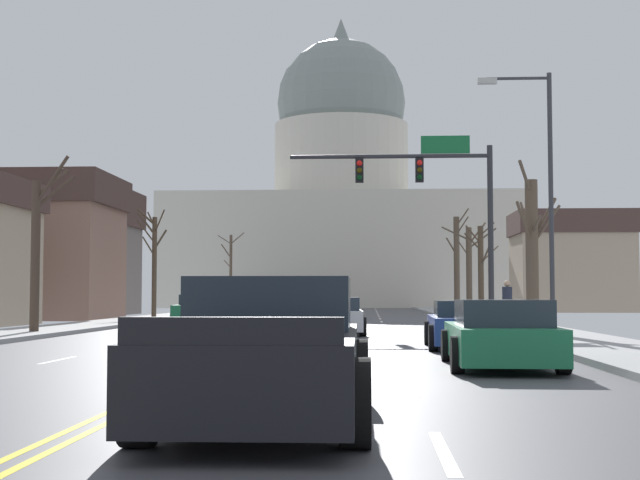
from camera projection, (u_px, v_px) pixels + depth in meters
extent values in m
cube|color=#48484D|center=(249.00, 352.00, 21.55)|extent=(14.00, 180.00, 0.06)
cube|color=yellow|center=(244.00, 350.00, 21.56)|extent=(0.10, 176.40, 0.00)
cube|color=yellow|center=(254.00, 350.00, 21.55)|extent=(0.10, 176.40, 0.00)
cube|color=silver|center=(443.00, 452.00, 7.71)|extent=(0.12, 2.20, 0.00)
cube|color=silver|center=(413.00, 388.00, 12.89)|extent=(0.12, 2.20, 0.00)
cube|color=silver|center=(400.00, 361.00, 18.08)|extent=(0.12, 2.20, 0.00)
cube|color=silver|center=(393.00, 346.00, 23.26)|extent=(0.12, 2.20, 0.00)
cube|color=silver|center=(389.00, 337.00, 28.44)|extent=(0.12, 2.20, 0.00)
cube|color=silver|center=(386.00, 330.00, 33.63)|extent=(0.12, 2.20, 0.00)
cube|color=silver|center=(383.00, 325.00, 38.81)|extent=(0.12, 2.20, 0.00)
cube|color=silver|center=(381.00, 322.00, 43.99)|extent=(0.12, 2.20, 0.00)
cube|color=silver|center=(380.00, 319.00, 49.18)|extent=(0.12, 2.20, 0.00)
cube|color=silver|center=(379.00, 316.00, 54.36)|extent=(0.12, 2.20, 0.00)
cube|color=silver|center=(378.00, 314.00, 59.54)|extent=(0.12, 2.20, 0.00)
cube|color=silver|center=(377.00, 313.00, 64.73)|extent=(0.12, 2.20, 0.00)
cube|color=silver|center=(377.00, 311.00, 69.91)|extent=(0.12, 2.20, 0.00)
cube|color=silver|center=(376.00, 310.00, 75.09)|extent=(0.12, 2.20, 0.00)
cube|color=silver|center=(376.00, 309.00, 80.28)|extent=(0.12, 2.20, 0.00)
cube|color=silver|center=(375.00, 308.00, 85.46)|extent=(0.12, 2.20, 0.00)
cube|color=silver|center=(59.00, 360.00, 18.45)|extent=(0.12, 2.20, 0.00)
cube|color=silver|center=(126.00, 345.00, 23.64)|extent=(0.12, 2.20, 0.00)
cube|color=silver|center=(170.00, 336.00, 28.82)|extent=(0.12, 2.20, 0.00)
cube|color=silver|center=(200.00, 330.00, 34.00)|extent=(0.12, 2.20, 0.00)
cube|color=silver|center=(222.00, 325.00, 39.19)|extent=(0.12, 2.20, 0.00)
cube|color=silver|center=(239.00, 321.00, 44.37)|extent=(0.12, 2.20, 0.00)
cube|color=silver|center=(253.00, 319.00, 49.55)|extent=(0.12, 2.20, 0.00)
cube|color=silver|center=(264.00, 316.00, 54.73)|extent=(0.12, 2.20, 0.00)
cube|color=silver|center=(273.00, 314.00, 59.92)|extent=(0.12, 2.20, 0.00)
cube|color=silver|center=(281.00, 313.00, 65.10)|extent=(0.12, 2.20, 0.00)
cube|color=silver|center=(287.00, 311.00, 70.28)|extent=(0.12, 2.20, 0.00)
cube|color=silver|center=(293.00, 310.00, 75.47)|extent=(0.12, 2.20, 0.00)
cube|color=silver|center=(297.00, 309.00, 80.65)|extent=(0.12, 2.20, 0.00)
cube|color=silver|center=(302.00, 308.00, 85.83)|extent=(0.12, 2.20, 0.00)
cube|color=#9B9B9B|center=(609.00, 349.00, 21.10)|extent=(3.00, 180.00, 0.14)
cylinder|color=#28282D|center=(491.00, 235.00, 34.79)|extent=(0.22, 0.22, 6.99)
cylinder|color=#28282D|center=(389.00, 156.00, 35.18)|extent=(7.80, 0.16, 0.16)
cube|color=black|center=(419.00, 170.00, 35.08)|extent=(0.32, 0.28, 0.92)
sphere|color=red|center=(420.00, 163.00, 34.94)|extent=(0.22, 0.22, 0.22)
sphere|color=#332B05|center=(420.00, 170.00, 34.92)|extent=(0.22, 0.22, 0.22)
sphere|color=black|center=(420.00, 177.00, 34.91)|extent=(0.22, 0.22, 0.22)
cube|color=black|center=(359.00, 171.00, 35.21)|extent=(0.32, 0.28, 0.92)
sphere|color=red|center=(359.00, 163.00, 35.07)|extent=(0.22, 0.22, 0.22)
sphere|color=#332B05|center=(359.00, 170.00, 35.05)|extent=(0.22, 0.22, 0.22)
sphere|color=black|center=(359.00, 177.00, 35.03)|extent=(0.22, 0.22, 0.22)
cube|color=#146033|center=(445.00, 145.00, 35.11)|extent=(1.90, 0.06, 0.70)
cylinder|color=#333338|center=(551.00, 203.00, 26.23)|extent=(0.14, 0.14, 7.72)
cylinder|color=#333338|center=(518.00, 78.00, 26.50)|extent=(1.81, 0.09, 0.09)
cube|color=#B2B2AD|center=(487.00, 81.00, 26.55)|extent=(0.56, 0.24, 0.16)
cube|color=beige|center=(341.00, 253.00, 95.68)|extent=(35.72, 20.08, 11.36)
cylinder|color=beige|center=(341.00, 163.00, 96.27)|extent=(14.26, 14.26, 8.09)
sphere|color=gray|center=(341.00, 103.00, 96.65)|extent=(13.74, 13.74, 13.74)
cone|color=gray|center=(341.00, 29.00, 97.14)|extent=(1.80, 1.80, 2.40)
cube|color=silver|center=(336.00, 320.00, 30.12)|extent=(1.83, 4.36, 0.65)
cube|color=#232D38|center=(336.00, 304.00, 29.86)|extent=(1.56, 2.06, 0.43)
cylinder|color=black|center=(312.00, 324.00, 31.46)|extent=(0.24, 0.65, 0.64)
cylinder|color=black|center=(361.00, 324.00, 31.42)|extent=(0.24, 0.65, 0.64)
cylinder|color=black|center=(310.00, 326.00, 28.80)|extent=(0.24, 0.65, 0.64)
cylinder|color=black|center=(363.00, 326.00, 28.75)|extent=(0.24, 0.65, 0.64)
cube|color=navy|center=(467.00, 329.00, 22.50)|extent=(1.90, 4.36, 0.63)
cube|color=#232D38|center=(468.00, 309.00, 22.23)|extent=(1.62, 1.89, 0.39)
cylinder|color=black|center=(429.00, 333.00, 23.89)|extent=(0.24, 0.65, 0.64)
cylinder|color=black|center=(497.00, 333.00, 23.75)|extent=(0.24, 0.65, 0.64)
cylinder|color=black|center=(433.00, 338.00, 21.23)|extent=(0.24, 0.65, 0.64)
cylinder|color=black|center=(510.00, 338.00, 21.09)|extent=(0.24, 0.65, 0.64)
cube|color=#1E7247|center=(500.00, 342.00, 16.64)|extent=(1.89, 4.62, 0.62)
cube|color=#232D38|center=(502.00, 313.00, 16.29)|extent=(1.61, 2.28, 0.47)
cylinder|color=black|center=(447.00, 345.00, 18.11)|extent=(0.24, 0.65, 0.64)
cylinder|color=black|center=(536.00, 346.00, 17.97)|extent=(0.24, 0.65, 0.64)
cylinder|color=black|center=(457.00, 355.00, 15.29)|extent=(0.24, 0.65, 0.64)
cylinder|color=black|center=(563.00, 355.00, 15.15)|extent=(0.24, 0.65, 0.64)
cube|color=black|center=(265.00, 367.00, 9.50)|extent=(1.96, 5.22, 0.74)
cube|color=#1E2833|center=(272.00, 303.00, 10.27)|extent=(1.78, 1.78, 0.59)
cube|color=black|center=(231.00, 331.00, 6.99)|extent=(1.76, 0.11, 0.22)
cylinder|color=black|center=(202.00, 371.00, 11.09)|extent=(0.29, 0.80, 0.80)
cylinder|color=black|center=(357.00, 372.00, 11.00)|extent=(0.29, 0.80, 0.80)
cylinder|color=black|center=(139.00, 402.00, 7.97)|extent=(0.29, 0.80, 0.80)
cylinder|color=black|center=(355.00, 403.00, 7.89)|extent=(0.29, 0.80, 0.80)
cube|color=#1E7247|center=(198.00, 312.00, 42.40)|extent=(1.99, 4.37, 0.69)
cube|color=#232D38|center=(199.00, 300.00, 42.70)|extent=(1.69, 2.00, 0.48)
cylinder|color=black|center=(214.00, 317.00, 41.03)|extent=(0.24, 0.65, 0.64)
cylinder|color=black|center=(174.00, 317.00, 41.07)|extent=(0.24, 0.65, 0.64)
cylinder|color=black|center=(222.00, 315.00, 43.70)|extent=(0.24, 0.65, 0.64)
cylinder|color=black|center=(184.00, 315.00, 43.74)|extent=(0.24, 0.65, 0.64)
cube|color=#9EA3A8|center=(288.00, 309.00, 53.28)|extent=(1.87, 4.43, 0.57)
cube|color=#232D38|center=(288.00, 301.00, 53.53)|extent=(1.65, 1.89, 0.40)
cylinder|color=black|center=(302.00, 312.00, 51.86)|extent=(0.22, 0.64, 0.64)
cylinder|color=black|center=(270.00, 312.00, 51.95)|extent=(0.22, 0.64, 0.64)
cylinder|color=black|center=(305.00, 311.00, 54.59)|extent=(0.22, 0.64, 0.64)
cylinder|color=black|center=(275.00, 311.00, 54.69)|extent=(0.22, 0.64, 0.64)
cube|color=slate|center=(44.00, 271.00, 59.13)|extent=(11.34, 6.74, 5.80)
cube|color=#47332D|center=(45.00, 209.00, 59.37)|extent=(11.80, 7.01, 2.36)
cube|color=tan|center=(571.00, 273.00, 68.22)|extent=(8.34, 6.46, 5.84)
cube|color=#47332D|center=(570.00, 224.00, 68.45)|extent=(8.67, 6.71, 1.74)
cylinder|color=brown|center=(532.00, 256.00, 28.31)|extent=(0.40, 0.40, 4.82)
cylinder|color=brown|center=(536.00, 225.00, 27.90)|extent=(0.20, 0.97, 0.55)
cylinder|color=brown|center=(524.00, 224.00, 27.98)|extent=(0.70, 0.91, 1.36)
cylinder|color=brown|center=(546.00, 226.00, 28.36)|extent=(0.97, 0.13, 1.33)
cylinder|color=brown|center=(527.00, 220.00, 28.69)|extent=(0.27, 0.69, 1.00)
cylinder|color=brown|center=(526.00, 178.00, 28.04)|extent=(0.62, 0.97, 1.04)
cylinder|color=brown|center=(526.00, 224.00, 28.96)|extent=(0.21, 1.24, 1.56)
cylinder|color=brown|center=(544.00, 220.00, 28.56)|extent=(0.97, 0.55, 1.46)
cylinder|color=brown|center=(231.00, 272.00, 76.12)|extent=(0.24, 0.24, 6.23)
cylinder|color=brown|center=(227.00, 264.00, 76.47)|extent=(0.75, 0.69, 0.69)
cylinder|color=brown|center=(226.00, 251.00, 76.29)|extent=(0.93, 0.20, 1.24)
cylinder|color=brown|center=(224.00, 240.00, 75.86)|extent=(1.04, 0.96, 0.71)
cylinder|color=brown|center=(231.00, 249.00, 75.90)|extent=(0.26, 0.76, 1.16)
cylinder|color=brown|center=(237.00, 238.00, 76.59)|extent=(1.10, 0.77, 1.03)
cylinder|color=brown|center=(457.00, 264.00, 60.49)|extent=(0.40, 0.40, 6.43)
cylinder|color=brown|center=(462.00, 226.00, 59.96)|extent=(0.75, 1.42, 1.17)
cylinder|color=brown|center=(456.00, 254.00, 60.94)|extent=(0.11, 0.88, 0.79)
cylinder|color=brown|center=(452.00, 246.00, 61.22)|extent=(0.68, 1.40, 1.29)
cylinder|color=brown|center=(462.00, 217.00, 60.34)|extent=(0.87, 0.77, 1.20)
cylinder|color=#423328|center=(35.00, 256.00, 29.44)|extent=(0.30, 0.30, 4.95)
cylinder|color=#423328|center=(52.00, 183.00, 30.31)|extent=(0.62, 1.56, 1.12)
cylinder|color=#423328|center=(55.00, 192.00, 30.01)|extent=(1.06, 1.07, 1.22)
cylinder|color=#423328|center=(52.00, 180.00, 29.45)|extent=(1.22, 0.35, 1.58)
cylinder|color=#423328|center=(36.00, 226.00, 29.96)|extent=(0.43, 0.95, 0.73)
cylinder|color=#423328|center=(50.00, 185.00, 29.49)|extent=(0.97, 0.21, 1.09)
cylinder|color=#4C3D2D|center=(481.00, 272.00, 43.39)|extent=(0.28, 0.28, 4.51)
cylinder|color=#4C3D2D|center=(473.00, 242.00, 43.17)|extent=(0.91, 0.75, 0.83)
cylinder|color=#4C3D2D|center=(487.00, 252.00, 43.02)|extent=(0.58, 0.92, 1.47)
cylinder|color=#4C3D2D|center=(490.00, 254.00, 44.09)|extent=(1.10, 1.42, 0.93)
cylinder|color=#4C3D2D|center=(487.00, 229.00, 43.02)|extent=(0.59, 1.01, 0.59)
cylinder|color=#4C3D2D|center=(473.00, 234.00, 43.48)|extent=(0.78, 0.16, 0.92)
cylinder|color=#4C3D2D|center=(154.00, 267.00, 48.15)|extent=(0.26, 0.26, 5.35)
cylinder|color=#4C3D2D|center=(147.00, 224.00, 47.91)|extent=(0.84, 0.92, 1.17)
cylinder|color=#4C3D2D|center=(160.00, 239.00, 48.35)|extent=(0.70, 0.39, 1.09)
cylinder|color=#4C3D2D|center=(151.00, 220.00, 48.98)|extent=(0.81, 1.41, 0.97)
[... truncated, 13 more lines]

